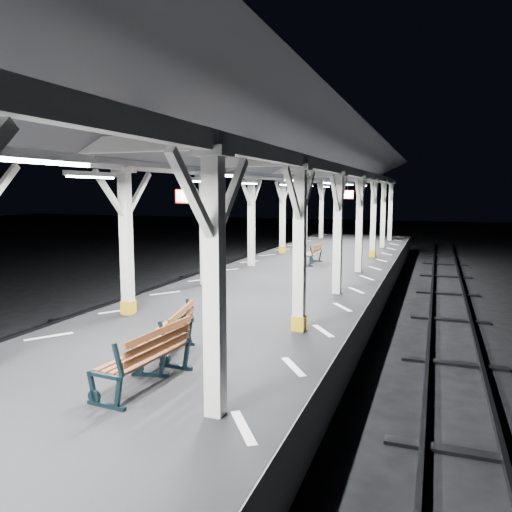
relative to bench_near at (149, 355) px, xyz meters
The scene contains 9 objects.
ground 2.24m from the bench_near, 116.16° to the left, with size 120.00×120.00×0.00m, color black.
platform 1.94m from the bench_near, 116.16° to the left, with size 6.00×50.00×1.00m, color black.
hazard_stripes_left 3.56m from the bench_near, 154.73° to the left, with size 1.00×48.00×0.01m, color silver.
hazard_stripes_right 2.33m from the bench_near, 41.35° to the left, with size 1.00×48.00×0.01m, color silver.
track_right 4.73m from the bench_near, 19.46° to the left, with size 2.20×60.00×0.16m.
canopy 3.50m from the bench_near, 116.43° to the left, with size 5.40×49.00×4.65m.
bench_near is the anchor object (origin of this frame).
bench_mid 1.19m from the bench_near, 104.60° to the left, with size 0.95×1.72×0.88m.
bench_far 12.79m from the bench_near, 92.96° to the left, with size 0.58×1.48×0.79m.
Camera 1 is at (4.51, -7.43, 3.79)m, focal length 35.00 mm.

